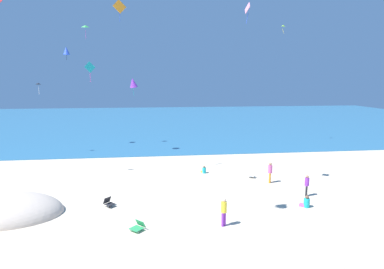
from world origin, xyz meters
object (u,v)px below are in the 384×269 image
(beach_chair_far_right, at_px, (109,202))
(person_2, at_px, (204,170))
(person_6, at_px, (270,171))
(kite_purple, at_px, (133,83))
(kite_blue, at_px, (66,51))
(kite_orange, at_px, (119,7))
(kite_pink, at_px, (247,8))
(person_1, at_px, (224,210))
(kite_green, at_px, (85,26))
(beach_chair_far_left, at_px, (251,175))
(beach_chair_mid_beach, at_px, (138,226))
(kite_lime, at_px, (283,26))
(kite_teal, at_px, (90,67))
(kite_black, at_px, (38,84))
(person_8, at_px, (306,203))
(person_0, at_px, (307,184))

(beach_chair_far_right, distance_m, person_2, 9.57)
(person_6, xyz_separation_m, kite_purple, (-10.83, 11.47, 6.62))
(kite_blue, distance_m, kite_orange, 14.06)
(kite_pink, height_order, kite_orange, kite_orange)
(person_1, bearing_deg, kite_green, 168.33)
(beach_chair_far_left, relative_size, beach_chair_far_right, 1.00)
(beach_chair_far_left, bearing_deg, person_6, -126.03)
(beach_chair_mid_beach, distance_m, kite_purple, 19.65)
(person_1, xyz_separation_m, kite_lime, (11.51, 21.02, 13.10))
(beach_chair_far_right, relative_size, kite_pink, 0.56)
(kite_teal, bearing_deg, kite_green, 102.16)
(beach_chair_mid_beach, xyz_separation_m, kite_black, (-10.62, 18.34, 7.20))
(person_6, height_order, kite_green, kite_green)
(person_1, height_order, kite_lime, kite_lime)
(person_6, distance_m, kite_purple, 17.11)
(kite_blue, bearing_deg, person_8, -46.71)
(beach_chair_mid_beach, height_order, kite_blue, kite_blue)
(kite_teal, distance_m, kite_pink, 14.11)
(kite_black, bearing_deg, kite_teal, -42.38)
(person_6, xyz_separation_m, kite_orange, (-11.16, 3.12, 12.33))
(kite_orange, bearing_deg, beach_chair_far_right, -94.53)
(person_2, xyz_separation_m, kite_blue, (-13.62, 11.88, 10.77))
(beach_chair_far_left, bearing_deg, person_2, 82.26)
(beach_chair_far_left, bearing_deg, kite_purple, 62.57)
(kite_green, relative_size, kite_orange, 0.92)
(kite_lime, bearing_deg, beach_chair_far_right, -135.82)
(beach_chair_mid_beach, bearing_deg, kite_orange, -127.59)
(person_0, relative_size, kite_blue, 1.03)
(kite_pink, bearing_deg, kite_green, 130.03)
(person_0, xyz_separation_m, kite_lime, (4.95, 17.30, 13.16))
(beach_chair_far_left, relative_size, kite_blue, 0.54)
(kite_pink, relative_size, kite_orange, 0.85)
(person_8, height_order, kite_black, kite_black)
(kite_lime, height_order, kite_purple, kite_lime)
(person_0, xyz_separation_m, kite_pink, (-3.97, 1.73, 11.56))
(kite_teal, relative_size, kite_lime, 1.82)
(kite_teal, bearing_deg, beach_chair_far_left, -19.03)
(kite_black, distance_m, kite_purple, 9.48)
(kite_green, height_order, kite_orange, kite_orange)
(person_0, bearing_deg, beach_chair_far_left, 149.24)
(kite_lime, bearing_deg, kite_pink, -119.80)
(kite_pink, bearing_deg, beach_chair_mid_beach, -142.94)
(kite_lime, xyz_separation_m, kite_pink, (-8.92, -15.58, -1.60))
(beach_chair_far_right, xyz_separation_m, person_1, (6.55, -3.48, 0.63))
(beach_chair_far_right, distance_m, person_6, 12.14)
(kite_pink, distance_m, kite_green, 20.94)
(person_2, distance_m, kite_blue, 21.04)
(beach_chair_far_right, distance_m, person_8, 12.29)
(kite_purple, bearing_deg, beach_chair_mid_beach, -86.40)
(person_8, xyz_separation_m, kite_black, (-20.83, 16.46, 7.13))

